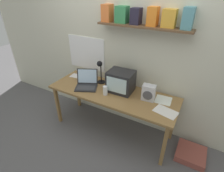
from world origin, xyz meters
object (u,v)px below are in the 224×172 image
object	(u,v)px
desk_lamp	(100,69)
juice_glass	(105,91)
corner_desk	(112,95)
laptop	(87,83)
printed_handout	(78,76)
floor_cushion	(191,154)
space_heater	(149,93)
open_notebook	(166,112)
loose_paper_near_laptop	(163,100)
crt_monitor	(121,81)

from	to	relation	value
desk_lamp	juice_glass	size ratio (longest dim) A/B	2.86
juice_glass	corner_desk	bearing A→B (deg)	65.35
corner_desk	laptop	world-z (taller)	laptop
corner_desk	printed_handout	xyz separation A→B (m)	(-0.75, 0.16, 0.06)
desk_lamp	floor_cushion	size ratio (longest dim) A/B	1.01
space_heater	open_notebook	size ratio (longest dim) A/B	0.70
corner_desk	open_notebook	bearing A→B (deg)	-6.02
open_notebook	loose_paper_near_laptop	world-z (taller)	same
space_heater	floor_cushion	xyz separation A→B (m)	(0.69, -0.00, -0.79)
desk_lamp	floor_cushion	distance (m)	1.76
juice_glass	floor_cushion	distance (m)	1.47
crt_monitor	space_heater	distance (m)	0.43
laptop	juice_glass	size ratio (longest dim) A/B	3.11
crt_monitor	laptop	bearing A→B (deg)	-167.15
crt_monitor	corner_desk	bearing A→B (deg)	-135.17
printed_handout	open_notebook	distance (m)	1.57
space_heater	loose_paper_near_laptop	world-z (taller)	space_heater
printed_handout	loose_paper_near_laptop	xyz separation A→B (m)	(1.46, -0.01, 0.00)
loose_paper_near_laptop	open_notebook	bearing A→B (deg)	-69.00
laptop	open_notebook	distance (m)	1.22
laptop	space_heater	size ratio (longest dim) A/B	1.88
crt_monitor	space_heater	bearing A→B (deg)	-6.14
laptop	desk_lamp	bearing A→B (deg)	26.96
corner_desk	juice_glass	world-z (taller)	juice_glass
desk_lamp	loose_paper_near_laptop	size ratio (longest dim) A/B	1.64
corner_desk	juice_glass	distance (m)	0.17
crt_monitor	open_notebook	xyz separation A→B (m)	(0.71, -0.18, -0.15)
juice_glass	printed_handout	world-z (taller)	juice_glass
crt_monitor	open_notebook	bearing A→B (deg)	-16.06
open_notebook	floor_cushion	size ratio (longest dim) A/B	0.83
space_heater	open_notebook	world-z (taller)	space_heater
crt_monitor	juice_glass	size ratio (longest dim) A/B	2.78
juice_glass	printed_handout	distance (m)	0.75
space_heater	floor_cushion	distance (m)	1.05
crt_monitor	desk_lamp	size ratio (longest dim) A/B	0.97
laptop	juice_glass	xyz separation A→B (m)	(0.37, -0.07, -0.00)
desk_lamp	space_heater	distance (m)	0.82
loose_paper_near_laptop	crt_monitor	bearing A→B (deg)	-174.69
laptop	desk_lamp	world-z (taller)	desk_lamp
laptop	open_notebook	size ratio (longest dim) A/B	1.32
corner_desk	loose_paper_near_laptop	size ratio (longest dim) A/B	8.15
desk_lamp	floor_cushion	world-z (taller)	desk_lamp
laptop	floor_cushion	bearing A→B (deg)	-22.33
printed_handout	loose_paper_near_laptop	size ratio (longest dim) A/B	1.20
crt_monitor	desk_lamp	world-z (taller)	desk_lamp
juice_glass	loose_paper_near_laptop	distance (m)	0.80
crt_monitor	loose_paper_near_laptop	bearing A→B (deg)	3.46
desk_lamp	printed_handout	size ratio (longest dim) A/B	1.37
desk_lamp	juice_glass	xyz separation A→B (m)	(0.23, -0.25, -0.18)
space_heater	printed_handout	xyz separation A→B (m)	(-1.27, 0.10, -0.11)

